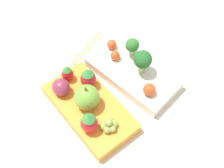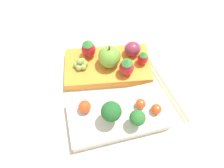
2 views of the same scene
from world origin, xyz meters
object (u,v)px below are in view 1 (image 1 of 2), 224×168
(cherry_tomato_0, at_px, (149,89))
(cherry_tomato_2, at_px, (112,44))
(strawberry_0, at_px, (67,73))
(strawberry_1, at_px, (89,123))
(strawberry_2, at_px, (88,78))
(chopsticks_pair, at_px, (76,60))
(cherry_tomato_1, at_px, (115,55))
(broccoli_floret_1, at_px, (132,46))
(bento_box_savoury, at_px, (133,73))
(apple, at_px, (87,97))
(broccoli_floret_0, at_px, (144,61))
(grape_cluster, at_px, (109,125))
(plum, at_px, (61,87))
(bento_box_fruit, at_px, (90,108))

(cherry_tomato_0, bearing_deg, cherry_tomato_2, 169.17)
(strawberry_0, xyz_separation_m, strawberry_1, (0.12, -0.04, 0.01))
(strawberry_2, xyz_separation_m, chopsticks_pair, (-0.09, 0.03, -0.05))
(cherry_tomato_0, bearing_deg, cherry_tomato_1, 174.55)
(broccoli_floret_1, distance_m, cherry_tomato_1, 0.05)
(bento_box_savoury, xyz_separation_m, strawberry_1, (0.04, -0.17, 0.04))
(cherry_tomato_0, bearing_deg, apple, -121.94)
(broccoli_floret_0, xyz_separation_m, grape_cluster, (0.05, -0.15, -0.03))
(broccoli_floret_0, xyz_separation_m, chopsticks_pair, (-0.15, -0.08, -0.06))
(cherry_tomato_2, height_order, plum, plum)
(broccoli_floret_1, xyz_separation_m, apple, (0.03, -0.16, -0.01))
(cherry_tomato_0, relative_size, cherry_tomato_2, 1.21)
(cherry_tomato_0, height_order, plum, plum)
(broccoli_floret_1, xyz_separation_m, strawberry_2, (-0.00, -0.13, -0.01))
(bento_box_fruit, distance_m, apple, 0.04)
(cherry_tomato_1, bearing_deg, strawberry_2, -81.92)
(plum, relative_size, grape_cluster, 1.10)
(bento_box_fruit, distance_m, cherry_tomato_1, 0.14)
(broccoli_floret_0, bearing_deg, cherry_tomato_2, -178.76)
(broccoli_floret_1, xyz_separation_m, grape_cluster, (0.10, -0.16, -0.02))
(bento_box_savoury, relative_size, broccoli_floret_1, 4.43)
(strawberry_0, bearing_deg, strawberry_1, -19.58)
(broccoli_floret_0, bearing_deg, cherry_tomato_1, -164.86)
(cherry_tomato_0, relative_size, apple, 0.43)
(cherry_tomato_1, relative_size, strawberry_1, 0.42)
(bento_box_savoury, bearing_deg, bento_box_fruit, -89.45)
(strawberry_2, bearing_deg, cherry_tomato_1, 98.08)
(strawberry_1, xyz_separation_m, plum, (-0.11, 0.01, -0.01))
(broccoli_floret_1, height_order, strawberry_0, broccoli_floret_1)
(bento_box_fruit, distance_m, cherry_tomato_2, 0.16)
(strawberry_2, bearing_deg, apple, -44.25)
(broccoli_floret_1, relative_size, cherry_tomato_0, 1.79)
(broccoli_floret_0, bearing_deg, bento_box_savoury, -150.14)
(cherry_tomato_0, relative_size, strawberry_1, 0.52)
(broccoli_floret_0, bearing_deg, apple, -99.27)
(plum, bearing_deg, cherry_tomato_1, 84.80)
(broccoli_floret_0, relative_size, cherry_tomato_0, 2.27)
(broccoli_floret_1, relative_size, strawberry_2, 0.94)
(strawberry_1, distance_m, chopsticks_pair, 0.20)
(cherry_tomato_1, bearing_deg, strawberry_1, -59.20)
(strawberry_0, xyz_separation_m, chopsticks_pair, (-0.04, 0.05, -0.04))
(cherry_tomato_2, xyz_separation_m, strawberry_1, (0.12, -0.17, 0.01))
(cherry_tomato_2, height_order, apple, apple)
(cherry_tomato_0, distance_m, chopsticks_pair, 0.20)
(cherry_tomato_0, height_order, strawberry_1, strawberry_1)
(cherry_tomato_2, height_order, strawberry_1, strawberry_1)
(cherry_tomato_0, xyz_separation_m, apple, (-0.07, -0.11, 0.01))
(cherry_tomato_2, distance_m, apple, 0.16)
(bento_box_savoury, distance_m, strawberry_1, 0.17)
(strawberry_0, bearing_deg, cherry_tomato_0, 34.28)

